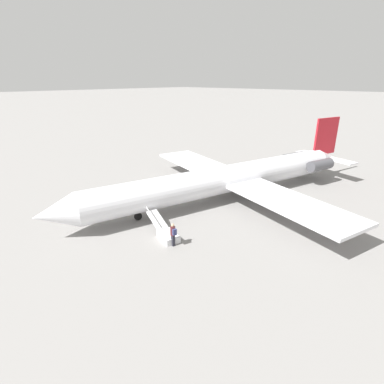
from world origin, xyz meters
name	(u,v)px	position (x,y,z in m)	size (l,w,h in m)	color
ground_plane	(223,199)	(0.00, 0.00, 0.00)	(600.00, 600.00, 0.00)	gray
airplane_main	(232,178)	(-0.97, 0.28, 2.10)	(33.31, 25.94, 7.03)	silver
boarding_stairs	(166,233)	(9.00, 1.44, 0.38)	(2.07, 4.14, 1.73)	silver
passenger	(173,233)	(9.46, 2.72, 1.00)	(0.41, 0.56, 1.74)	#23232D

